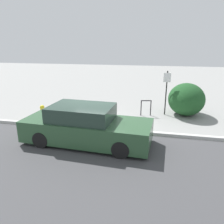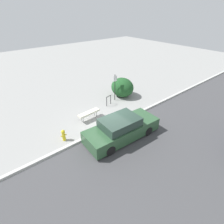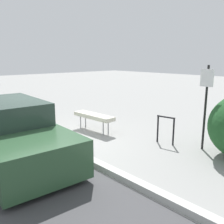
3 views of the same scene
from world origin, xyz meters
name	(u,v)px [view 1 (image 1 of 3)]	position (x,y,z in m)	size (l,w,h in m)	color
ground_plane	(95,130)	(0.00, 0.00, 0.00)	(60.00, 60.00, 0.00)	gray
road_strip	(28,218)	(0.00, -5.15, 0.00)	(60.00, 10.00, 0.01)	#424244
curb	(95,129)	(0.00, 0.00, 0.07)	(60.00, 0.20, 0.13)	#B7B7B2
bench	(97,107)	(-0.39, 1.73, 0.52)	(1.70, 0.52, 0.59)	gray
bike_rack	(146,106)	(2.03, 2.50, 0.50)	(0.55, 0.15, 0.83)	black
sign_post	(166,89)	(3.01, 2.87, 1.38)	(0.36, 0.08, 2.30)	black
fire_hydrant	(43,112)	(-2.86, 0.72, 0.41)	(0.36, 0.22, 0.77)	gold
shrub_hedge	(186,99)	(4.06, 3.09, 0.84)	(1.85, 2.14, 1.67)	#1E4C23
parked_car_near	(86,126)	(0.04, -1.28, 0.66)	(4.84, 2.02, 1.45)	black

